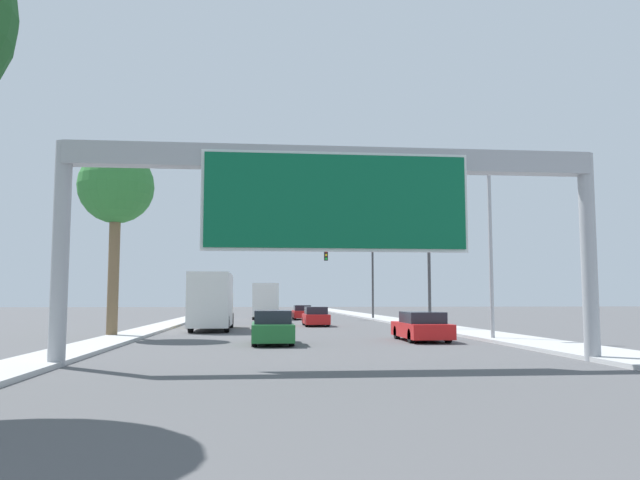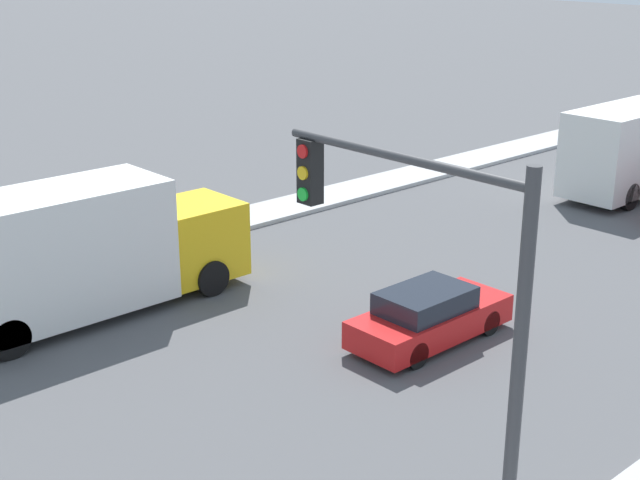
# 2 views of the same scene
# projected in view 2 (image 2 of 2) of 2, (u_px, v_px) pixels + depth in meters

# --- Properties ---
(median_strip_left) EXTENTS (2.00, 120.00, 0.15)m
(median_strip_left) POSITION_uv_depth(u_px,v_px,m) (482.00, 158.00, 39.38)
(median_strip_left) COLOR #B2B2B2
(median_strip_left) RESTS_ON ground
(car_far_right) EXTENTS (1.71, 4.33, 1.39)m
(car_far_right) POSITION_uv_depth(u_px,v_px,m) (429.00, 316.00, 21.56)
(car_far_right) COLOR red
(car_far_right) RESTS_ON ground
(truck_box_primary) EXTENTS (2.41, 7.67, 3.40)m
(truck_box_primary) POSITION_uv_depth(u_px,v_px,m) (636.00, 149.00, 33.71)
(truck_box_primary) COLOR navy
(truck_box_primary) RESTS_ON ground
(truck_box_secondary) EXTENTS (2.37, 8.68, 3.50)m
(truck_box_secondary) POSITION_uv_depth(u_px,v_px,m) (77.00, 253.00, 22.56)
(truck_box_secondary) COLOR yellow
(truck_box_secondary) RESTS_ON ground
(traffic_light_near_intersection) EXTENTS (4.64, 0.32, 6.71)m
(traffic_light_near_intersection) POSITION_uv_depth(u_px,v_px,m) (439.00, 297.00, 12.68)
(traffic_light_near_intersection) COLOR #3D3D3F
(traffic_light_near_intersection) RESTS_ON ground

